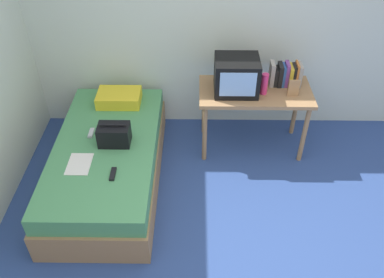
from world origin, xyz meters
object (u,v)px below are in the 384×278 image
(desk, at_px, (255,98))
(water_bottle, at_px, (264,84))
(bed, at_px, (108,162))
(book_row, at_px, (285,75))
(magazine, at_px, (79,164))
(remote_silver, at_px, (91,133))
(tv, at_px, (236,75))
(pillow, at_px, (119,98))
(picture_frame, at_px, (294,88))
(remote_dark, at_px, (113,174))
(handbag, at_px, (114,135))

(desk, height_order, water_bottle, water_bottle)
(bed, bearing_deg, desk, 21.39)
(book_row, relative_size, magazine, 1.12)
(remote_silver, bearing_deg, desk, 14.95)
(tv, relative_size, remote_silver, 3.06)
(desk, xyz_separation_m, pillow, (-1.45, 0.11, -0.09))
(desk, xyz_separation_m, magazine, (-1.67, -0.88, -0.15))
(picture_frame, relative_size, magazine, 0.61)
(desk, height_order, picture_frame, picture_frame)
(magazine, bearing_deg, desk, 27.97)
(picture_frame, bearing_deg, magazine, -158.68)
(desk, height_order, remote_silver, desk)
(pillow, relative_size, remote_dark, 2.97)
(tv, distance_m, pillow, 1.30)
(water_bottle, xyz_separation_m, remote_silver, (-1.72, -0.38, -0.34))
(pillow, distance_m, remote_dark, 1.13)
(remote_silver, bearing_deg, magazine, -92.34)
(handbag, xyz_separation_m, magazine, (-0.28, -0.31, -0.10))
(water_bottle, relative_size, picture_frame, 1.27)
(bed, xyz_separation_m, tv, (1.28, 0.57, 0.67))
(remote_dark, bearing_deg, bed, 109.00)
(handbag, bearing_deg, remote_silver, 152.48)
(desk, distance_m, remote_silver, 1.71)
(desk, distance_m, book_row, 0.39)
(bed, bearing_deg, water_bottle, 18.53)
(tv, relative_size, remote_dark, 2.82)
(pillow, height_order, handbag, handbag)
(tv, height_order, magazine, tv)
(bed, relative_size, remote_dark, 12.82)
(water_bottle, height_order, remote_silver, water_bottle)
(book_row, relative_size, handbag, 1.08)
(tv, distance_m, handbag, 1.34)
(tv, height_order, remote_dark, tv)
(water_bottle, bearing_deg, bed, -161.47)
(bed, distance_m, book_row, 2.03)
(water_bottle, bearing_deg, remote_silver, -167.55)
(picture_frame, bearing_deg, remote_silver, -170.21)
(water_bottle, relative_size, magazine, 0.77)
(water_bottle, distance_m, picture_frame, 0.29)
(book_row, xyz_separation_m, handbag, (-1.70, -0.70, -0.26))
(magazine, bearing_deg, remote_dark, -21.95)
(tv, distance_m, book_row, 0.54)
(magazine, bearing_deg, bed, 59.48)
(desk, distance_m, tv, 0.35)
(tv, bearing_deg, pillow, 174.27)
(water_bottle, distance_m, handbag, 1.57)
(desk, xyz_separation_m, water_bottle, (0.07, -0.06, 0.21))
(pillow, bearing_deg, magazine, -102.30)
(picture_frame, bearing_deg, tv, 172.03)
(tv, bearing_deg, magazine, -149.09)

